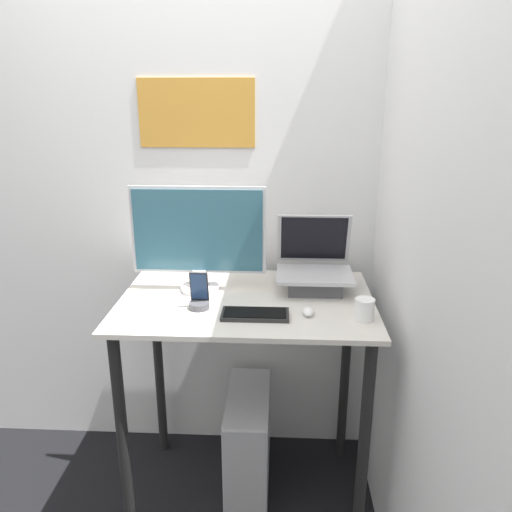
# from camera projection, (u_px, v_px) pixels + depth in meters

# --- Properties ---
(wall_back) EXTENTS (6.00, 0.06, 2.60)m
(wall_back) POSITION_uv_depth(u_px,v_px,m) (252.00, 197.00, 2.30)
(wall_back) COLOR silver
(wall_back) RESTS_ON ground_plane
(wall_side_right) EXTENTS (0.05, 6.00, 2.60)m
(wall_side_right) POSITION_uv_depth(u_px,v_px,m) (428.00, 247.00, 1.54)
(wall_side_right) COLOR silver
(wall_side_right) RESTS_ON ground_plane
(desk) EXTENTS (1.01, 0.68, 0.97)m
(desk) POSITION_uv_depth(u_px,v_px,m) (247.00, 339.00, 2.05)
(desk) COLOR beige
(desk) RESTS_ON ground_plane
(laptop) EXTENTS (0.31, 0.28, 0.30)m
(laptop) POSITION_uv_depth(u_px,v_px,m) (314.00, 272.00, 2.08)
(laptop) COLOR #4C4C51
(laptop) RESTS_ON desk
(monitor) EXTENTS (0.54, 0.16, 0.44)m
(monitor) POSITION_uv_depth(u_px,v_px,m) (198.00, 239.00, 2.01)
(monitor) COLOR silver
(monitor) RESTS_ON desk
(keyboard) EXTENTS (0.25, 0.11, 0.02)m
(keyboard) POSITION_uv_depth(u_px,v_px,m) (255.00, 314.00, 1.84)
(keyboard) COLOR black
(keyboard) RESTS_ON desk
(mouse) EXTENTS (0.04, 0.07, 0.03)m
(mouse) POSITION_uv_depth(u_px,v_px,m) (308.00, 311.00, 1.84)
(mouse) COLOR white
(mouse) RESTS_ON desk
(cell_phone) EXTENTS (0.08, 0.08, 0.14)m
(cell_phone) POSITION_uv_depth(u_px,v_px,m) (199.00, 299.00, 1.90)
(cell_phone) COLOR #4C4C51
(cell_phone) RESTS_ON desk
(computer_tower) EXTENTS (0.19, 0.47, 0.47)m
(computer_tower) POSITION_uv_depth(u_px,v_px,m) (249.00, 441.00, 2.29)
(computer_tower) COLOR silver
(computer_tower) RESTS_ON ground_plane
(mug) EXTENTS (0.07, 0.07, 0.08)m
(mug) POSITION_uv_depth(u_px,v_px,m) (364.00, 309.00, 1.80)
(mug) COLOR white
(mug) RESTS_ON desk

